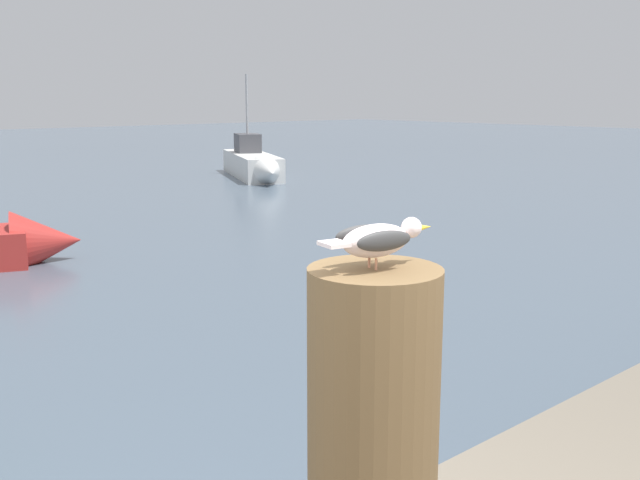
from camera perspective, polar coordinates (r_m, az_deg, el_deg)
mooring_post at (r=2.38m, az=4.11°, el=-14.43°), size 0.41×0.41×1.04m
seagull at (r=2.19m, az=4.48°, el=0.09°), size 0.39×0.18×0.14m
boat_white at (r=24.43m, az=-5.10°, el=5.86°), size 3.37×5.51×3.49m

